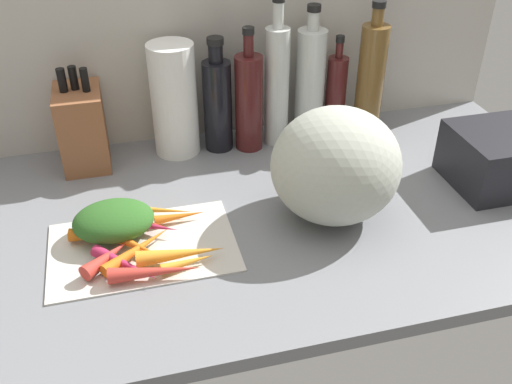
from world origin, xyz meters
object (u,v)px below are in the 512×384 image
bottle_4 (336,93)px  bottle_5 (371,79)px  carrot_4 (139,225)px  dish_rack (502,157)px  knife_block (82,127)px  carrot_8 (130,243)px  bottle_3 (310,82)px  paper_towel_roll (174,100)px  carrot_0 (155,272)px  bottle_1 (249,101)px  carrot_1 (138,249)px  carrot_3 (125,264)px  bottle_0 (218,103)px  bottle_2 (277,84)px  carrot_6 (180,216)px  cutting_board (143,247)px  carrot_2 (141,222)px  carrot_10 (153,210)px  carrot_5 (97,235)px  winter_squash (336,166)px  carrot_7 (181,254)px  carrot_9 (188,262)px  carrot_11 (107,257)px

bottle_4 → bottle_5: (7.77, -3.43, 4.51)cm
bottle_4 → carrot_4: bearing=-148.5°
dish_rack → knife_block: bearing=160.6°
carrot_8 → bottle_3: 64.37cm
paper_towel_roll → dish_rack: (70.06, -33.04, -7.53)cm
carrot_0 → knife_block: knife_block is taller
bottle_1 → bottle_3: (16.98, 3.40, 1.90)cm
carrot_1 → carrot_3: bearing=-124.3°
carrot_8 → knife_block: bearing=101.3°
paper_towel_roll → bottle_3: bearing=1.5°
carrot_4 → bottle_5: 70.92cm
bottle_0 → bottle_2: bottle_2 is taller
carrot_6 → cutting_board: bearing=-142.6°
carrot_4 → bottle_1: size_ratio=0.54×
bottle_0 → bottle_3: bearing=4.0°
carrot_0 → carrot_2: (-1.21, 16.03, 0.04)cm
carrot_3 → bottle_0: bearing=58.3°
carrot_2 → carrot_4: bearing=-118.6°
carrot_3 → carrot_10: (6.99, 16.48, -0.18)cm
carrot_5 → paper_towel_roll: 41.31cm
carrot_4 → bottle_3: 59.44cm
cutting_board → winter_squash: bearing=2.3°
carrot_6 → winter_squash: 34.00cm
carrot_2 → carrot_6: (8.17, 0.70, -0.55)cm
carrot_1 → carrot_5: size_ratio=1.56×
bottle_1 → dish_rack: size_ratio=1.39×
carrot_6 → carrot_8: carrot_8 is taller
carrot_7 → bottle_0: bearing=69.5°
bottle_5 → carrot_6: bearing=-152.0°
bottle_1 → bottle_2: (7.44, 1.09, 3.19)cm
carrot_10 → bottle_3: (44.14, 28.33, 12.71)cm
carrot_4 → bottle_3: (47.60, 33.42, 12.24)cm
carrot_9 → dish_rack: (74.71, 12.96, 4.61)cm
carrot_0 → bottle_3: bottle_3 is taller
carrot_1 → bottle_3: bearing=40.2°
carrot_5 → carrot_11: bearing=-76.9°
cutting_board → carrot_11: bearing=-150.6°
carrot_6 → bottle_0: 35.09cm
bottle_3 → bottle_5: bearing=-11.5°
carrot_4 → bottle_1: 44.11cm
bottle_5 → carrot_9: bearing=-141.4°
cutting_board → knife_block: bearing=105.0°
carrot_11 → bottle_2: bearing=41.7°
carrot_7 → carrot_8: (-9.19, 5.97, -0.19)cm
bottle_0 → bottle_5: bottle_5 is taller
carrot_2 → bottle_3: size_ratio=0.35×
paper_towel_roll → dish_rack: 77.83cm
bottle_0 → carrot_10: bearing=-126.4°
cutting_board → carrot_8: (-2.41, -0.60, 1.87)cm
carrot_0 → carrot_2: same height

